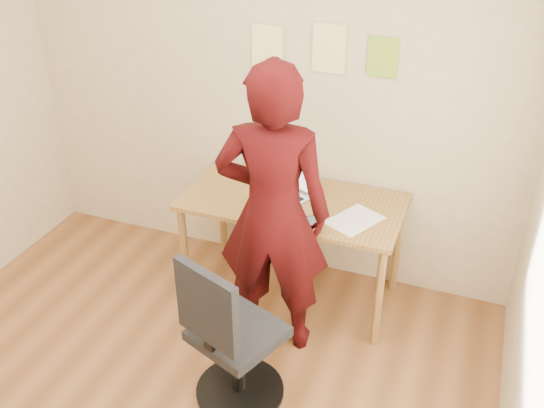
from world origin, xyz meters
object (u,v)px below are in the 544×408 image
at_px(laptop, 289,187).
at_px(phone, 312,221).
at_px(office_chair, 230,344).
at_px(desk, 293,212).
at_px(person, 273,214).

height_order(laptop, phone, laptop).
bearing_deg(office_chair, desk, 111.33).
bearing_deg(office_chair, phone, 97.93).
relative_size(desk, phone, 10.62).
bearing_deg(desk, phone, -47.43).
bearing_deg(desk, office_chair, -89.91).
xyz_separation_m(office_chair, person, (0.03, 0.57, 0.49)).
bearing_deg(laptop, person, -57.55).
height_order(laptop, person, person).
distance_m(office_chair, person, 0.75).
height_order(phone, office_chair, office_chair).
bearing_deg(person, phone, -133.02).
height_order(laptop, office_chair, office_chair).
bearing_deg(person, laptop, -90.62).
relative_size(desk, laptop, 3.66).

